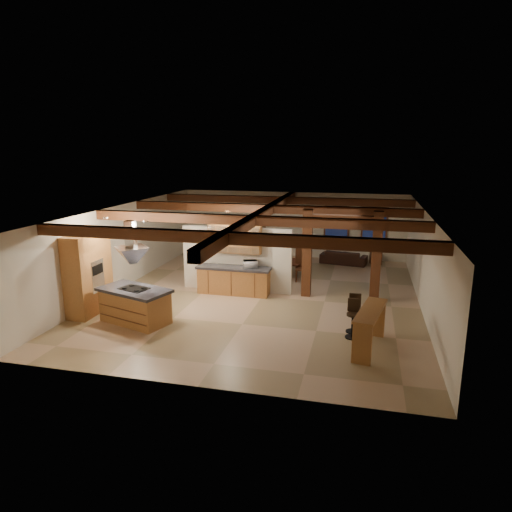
{
  "coord_description": "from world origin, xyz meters",
  "views": [
    {
      "loc": [
        3.16,
        -14.03,
        4.82
      ],
      "look_at": [
        -0.32,
        0.5,
        1.26
      ],
      "focal_mm": 32.0,
      "sensor_mm": 36.0,
      "label": 1
    }
  ],
  "objects_px": {
    "bar_counter": "(370,323)",
    "kitchen_island": "(135,305)",
    "sofa": "(344,257)",
    "dining_table": "(282,268)"
  },
  "relations": [
    {
      "from": "kitchen_island",
      "to": "bar_counter",
      "type": "relative_size",
      "value": 1.12
    },
    {
      "from": "dining_table",
      "to": "bar_counter",
      "type": "bearing_deg",
      "value": -44.86
    },
    {
      "from": "kitchen_island",
      "to": "sofa",
      "type": "distance_m",
      "value": 9.76
    },
    {
      "from": "bar_counter",
      "to": "sofa",
      "type": "bearing_deg",
      "value": 97.04
    },
    {
      "from": "dining_table",
      "to": "sofa",
      "type": "bearing_deg",
      "value": 64.15
    },
    {
      "from": "sofa",
      "to": "bar_counter",
      "type": "distance_m",
      "value": 8.51
    },
    {
      "from": "kitchen_island",
      "to": "dining_table",
      "type": "distance_m",
      "value": 6.57
    },
    {
      "from": "kitchen_island",
      "to": "sofa",
      "type": "bearing_deg",
      "value": 56.62
    },
    {
      "from": "dining_table",
      "to": "sofa",
      "type": "relative_size",
      "value": 0.9
    },
    {
      "from": "bar_counter",
      "to": "kitchen_island",
      "type": "bearing_deg",
      "value": 177.45
    }
  ]
}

